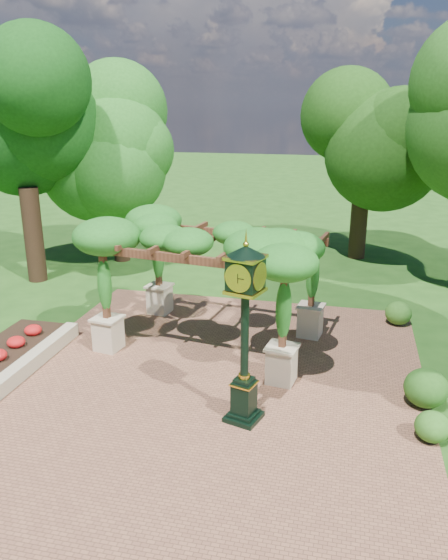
# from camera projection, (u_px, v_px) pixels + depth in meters

# --- Properties ---
(ground) EXTENTS (120.00, 120.00, 0.00)m
(ground) POSITION_uv_depth(u_px,v_px,m) (198.00, 409.00, 12.03)
(ground) COLOR #1E4714
(ground) RESTS_ON ground
(brick_plaza) EXTENTS (10.00, 12.00, 0.04)m
(brick_plaza) POSITION_uv_depth(u_px,v_px,m) (210.00, 386.00, 12.94)
(brick_plaza) COLOR brown
(brick_plaza) RESTS_ON ground
(border_wall) EXTENTS (0.35, 5.00, 0.40)m
(border_wall) POSITION_uv_depth(u_px,v_px,m) (24.00, 368.00, 13.42)
(border_wall) COLOR #C6B793
(border_wall) RESTS_ON ground
(pedestal_clock) EXTENTS (0.95, 0.95, 3.89)m
(pedestal_clock) POSITION_uv_depth(u_px,v_px,m) (245.00, 319.00, 10.87)
(pedestal_clock) COLOR black
(pedestal_clock) RESTS_ON brick_plaza
(pergola) EXTENTS (6.10, 4.34, 3.55)m
(pergola) POSITION_uv_depth(u_px,v_px,m) (211.00, 242.00, 14.39)
(pergola) COLOR beige
(pergola) RESTS_ON brick_plaza
(sundial) EXTENTS (0.81, 0.81, 1.14)m
(sundial) POSITION_uv_depth(u_px,v_px,m) (251.00, 274.00, 19.75)
(sundial) COLOR gray
(sundial) RESTS_ON ground
(shrub_front) EXTENTS (0.77, 0.77, 0.62)m
(shrub_front) POSITION_uv_depth(u_px,v_px,m) (432.00, 427.00, 10.77)
(shrub_front) COLOR #2D631C
(shrub_front) RESTS_ON brick_plaza
(shrub_mid) EXTENTS (1.25, 1.25, 0.86)m
(shrub_mid) POSITION_uv_depth(u_px,v_px,m) (426.00, 388.00, 11.97)
(shrub_mid) COLOR #235016
(shrub_mid) RESTS_ON brick_plaza
(shrub_back) EXTENTS (0.85, 0.85, 0.70)m
(shrub_back) POSITION_uv_depth(u_px,v_px,m) (398.00, 313.00, 16.40)
(shrub_back) COLOR #31641D
(shrub_back) RESTS_ON brick_plaza
(tree_west_near) EXTENTS (4.41, 4.41, 9.03)m
(tree_west_near) POSITION_uv_depth(u_px,v_px,m) (19.00, 109.00, 18.74)
(tree_west_near) COLOR #331F14
(tree_west_near) RESTS_ON ground
(tree_west_far) EXTENTS (4.03, 4.03, 7.21)m
(tree_west_far) POSITION_uv_depth(u_px,v_px,m) (115.00, 141.00, 21.73)
(tree_west_far) COLOR black
(tree_west_far) RESTS_ON ground
(tree_north) EXTENTS (4.55, 4.55, 7.43)m
(tree_north) POSITION_uv_depth(u_px,v_px,m) (365.00, 136.00, 22.09)
(tree_north) COLOR #382516
(tree_north) RESTS_ON ground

